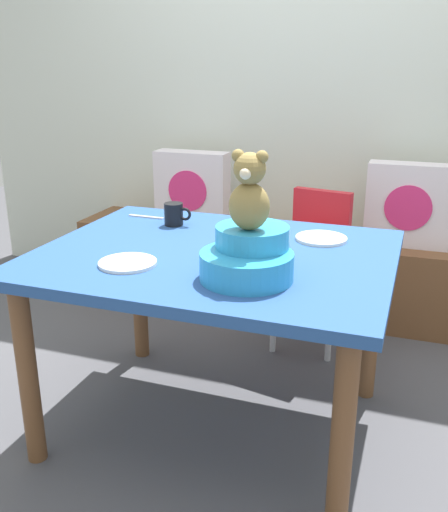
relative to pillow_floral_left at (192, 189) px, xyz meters
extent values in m
plane|color=#4C4C51|center=(0.61, -1.24, -0.68)|extent=(8.00, 8.00, 0.00)
cube|color=silver|center=(0.61, 0.29, 0.62)|extent=(4.40, 0.10, 2.60)
cube|color=brown|center=(0.61, 0.02, -0.45)|extent=(2.60, 0.44, 0.46)
cube|color=silver|center=(0.00, 0.00, 0.00)|extent=(0.44, 0.14, 0.44)
cylinder|color=#E02D72|center=(0.00, -0.07, 0.00)|extent=(0.24, 0.01, 0.24)
cube|color=silver|center=(1.24, 0.00, 0.00)|extent=(0.44, 0.14, 0.44)
cylinder|color=#E02D72|center=(1.24, -0.07, 0.00)|extent=(0.24, 0.01, 0.24)
cube|color=#264C8C|center=(0.61, -1.24, 0.04)|extent=(1.28, 1.03, 0.04)
cylinder|color=brown|center=(0.06, -1.66, -0.33)|extent=(0.07, 0.07, 0.70)
cylinder|color=brown|center=(1.16, -1.66, -0.33)|extent=(0.07, 0.07, 0.70)
cylinder|color=brown|center=(0.06, -0.82, -0.33)|extent=(0.07, 0.07, 0.70)
cylinder|color=brown|center=(1.16, -0.82, -0.33)|extent=(0.07, 0.07, 0.70)
cylinder|color=red|center=(0.81, -0.43, -0.17)|extent=(0.34, 0.34, 0.10)
cube|color=red|center=(0.83, -0.29, -0.01)|extent=(0.30, 0.11, 0.24)
cube|color=white|center=(0.77, -0.61, -0.10)|extent=(0.33, 0.25, 0.02)
cylinder|color=silver|center=(0.67, -0.57, -0.45)|extent=(0.03, 0.03, 0.46)
cylinder|color=silver|center=(0.95, -0.57, -0.45)|extent=(0.03, 0.03, 0.46)
cylinder|color=silver|center=(0.67, -0.29, -0.45)|extent=(0.03, 0.03, 0.46)
cylinder|color=silver|center=(0.95, -0.29, -0.45)|extent=(0.03, 0.03, 0.46)
cylinder|color=#2C96CE|center=(0.80, -1.47, 0.10)|extent=(0.30, 0.30, 0.09)
cylinder|color=#2C96CE|center=(0.80, -1.41, 0.18)|extent=(0.24, 0.24, 0.07)
ellipsoid|color=olive|center=(0.80, -1.45, 0.29)|extent=(0.13, 0.11, 0.15)
sphere|color=olive|center=(0.80, -1.45, 0.41)|extent=(0.10, 0.10, 0.10)
sphere|color=beige|center=(0.80, -1.50, 0.40)|extent=(0.04, 0.04, 0.04)
sphere|color=olive|center=(0.76, -1.45, 0.45)|extent=(0.04, 0.04, 0.04)
sphere|color=olive|center=(0.84, -1.45, 0.45)|extent=(0.04, 0.04, 0.04)
cylinder|color=gold|center=(0.70, -1.14, 0.13)|extent=(0.07, 0.07, 0.15)
cone|color=white|center=(0.70, -1.14, 0.23)|extent=(0.06, 0.06, 0.03)
cylinder|color=black|center=(0.32, -0.96, 0.11)|extent=(0.08, 0.08, 0.09)
torus|color=black|center=(0.37, -0.96, 0.11)|extent=(0.06, 0.01, 0.06)
cylinder|color=white|center=(0.37, -1.48, 0.07)|extent=(0.20, 0.20, 0.01)
cylinder|color=white|center=(0.95, -0.97, 0.07)|extent=(0.20, 0.20, 0.01)
cube|color=silver|center=(0.15, -0.89, 0.06)|extent=(0.17, 0.02, 0.01)
camera|label=1|loc=(1.30, -3.11, 0.72)|focal=40.11mm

